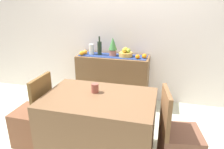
# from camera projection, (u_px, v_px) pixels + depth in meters

# --- Properties ---
(ground_plane) EXTENTS (6.40, 6.40, 0.02)m
(ground_plane) POSITION_uv_depth(u_px,v_px,m) (112.00, 134.00, 2.88)
(ground_plane) COLOR beige
(ground_plane) RESTS_ON ground
(room_wall_rear) EXTENTS (6.40, 0.06, 2.70)m
(room_wall_rear) POSITION_uv_depth(u_px,v_px,m) (130.00, 23.00, 3.49)
(room_wall_rear) COLOR silver
(room_wall_rear) RESTS_ON ground
(sideboard_console) EXTENTS (1.19, 0.42, 0.83)m
(sideboard_console) POSITION_uv_depth(u_px,v_px,m) (113.00, 79.00, 3.62)
(sideboard_console) COLOR brown
(sideboard_console) RESTS_ON ground
(table_runner) EXTENTS (1.12, 0.32, 0.01)m
(table_runner) POSITION_uv_depth(u_px,v_px,m) (113.00, 56.00, 3.48)
(table_runner) COLOR navy
(table_runner) RESTS_ON sideboard_console
(fruit_bowl) EXTENTS (0.22, 0.22, 0.07)m
(fruit_bowl) POSITION_uv_depth(u_px,v_px,m) (126.00, 54.00, 3.42)
(fruit_bowl) COLOR gold
(fruit_bowl) RESTS_ON table_runner
(apple_upper) EXTENTS (0.07, 0.07, 0.07)m
(apple_upper) POSITION_uv_depth(u_px,v_px,m) (128.00, 51.00, 3.36)
(apple_upper) COLOR #8EAB2F
(apple_upper) RESTS_ON fruit_bowl
(apple_front) EXTENTS (0.08, 0.08, 0.08)m
(apple_front) POSITION_uv_depth(u_px,v_px,m) (126.00, 49.00, 3.43)
(apple_front) COLOR gold
(apple_front) RESTS_ON fruit_bowl
(apple_rear) EXTENTS (0.08, 0.08, 0.08)m
(apple_rear) POSITION_uv_depth(u_px,v_px,m) (124.00, 50.00, 3.37)
(apple_rear) COLOR gold
(apple_rear) RESTS_ON fruit_bowl
(wine_bottle) EXTENTS (0.07, 0.07, 0.31)m
(wine_bottle) POSITION_uv_depth(u_px,v_px,m) (100.00, 48.00, 3.49)
(wine_bottle) COLOR #1F2E1F
(wine_bottle) RESTS_ON sideboard_console
(ceramic_vase) EXTENTS (0.08, 0.08, 0.18)m
(ceramic_vase) POSITION_uv_depth(u_px,v_px,m) (92.00, 49.00, 3.54)
(ceramic_vase) COLOR silver
(ceramic_vase) RESTS_ON sideboard_console
(potted_plant) EXTENTS (0.14, 0.14, 0.31)m
(potted_plant) POSITION_uv_depth(u_px,v_px,m) (113.00, 46.00, 3.42)
(potted_plant) COLOR #AE6958
(potted_plant) RESTS_ON sideboard_console
(orange_loose_mid) EXTENTS (0.08, 0.08, 0.08)m
(orange_loose_mid) POSITION_uv_depth(u_px,v_px,m) (85.00, 52.00, 3.56)
(orange_loose_mid) COLOR orange
(orange_loose_mid) RESTS_ON sideboard_console
(orange_loose_end) EXTENTS (0.07, 0.07, 0.07)m
(orange_loose_end) POSITION_uv_depth(u_px,v_px,m) (138.00, 57.00, 3.29)
(orange_loose_end) COLOR orange
(orange_loose_end) RESTS_ON sideboard_console
(orange_loose_near_bowl) EXTENTS (0.08, 0.08, 0.08)m
(orange_loose_near_bowl) POSITION_uv_depth(u_px,v_px,m) (144.00, 56.00, 3.31)
(orange_loose_near_bowl) COLOR orange
(orange_loose_near_bowl) RESTS_ON sideboard_console
(orange_loose_far) EXTENTS (0.08, 0.08, 0.08)m
(orange_loose_far) POSITION_uv_depth(u_px,v_px,m) (82.00, 53.00, 3.49)
(orange_loose_far) COLOR orange
(orange_loose_far) RESTS_ON sideboard_console
(dining_table) EXTENTS (1.19, 0.80, 0.74)m
(dining_table) POSITION_uv_depth(u_px,v_px,m) (100.00, 126.00, 2.38)
(dining_table) COLOR brown
(dining_table) RESTS_ON ground
(coffee_cup) EXTENTS (0.08, 0.08, 0.10)m
(coffee_cup) POSITION_uv_depth(u_px,v_px,m) (95.00, 88.00, 2.34)
(coffee_cup) COLOR brown
(coffee_cup) RESTS_ON dining_table
(chair_near_window) EXTENTS (0.41, 0.41, 0.90)m
(chair_near_window) POSITION_uv_depth(u_px,v_px,m) (34.00, 124.00, 2.62)
(chair_near_window) COLOR brown
(chair_near_window) RESTS_ON ground
(chair_by_corner) EXTENTS (0.46, 0.46, 0.90)m
(chair_by_corner) POSITION_uv_depth(u_px,v_px,m) (178.00, 147.00, 2.21)
(chair_by_corner) COLOR brown
(chair_by_corner) RESTS_ON ground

